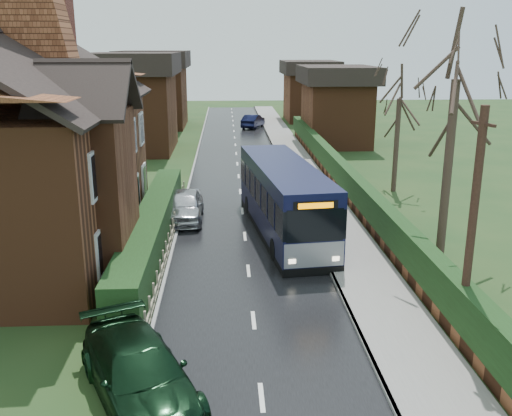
{
  "coord_description": "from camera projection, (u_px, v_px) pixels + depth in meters",
  "views": [
    {
      "loc": [
        -0.76,
        -17.89,
        8.19
      ],
      "look_at": [
        0.41,
        4.33,
        1.8
      ],
      "focal_mm": 40.0,
      "sensor_mm": 36.0,
      "label": 1
    }
  ],
  "objects": [
    {
      "name": "tree_right_far",
      "position": [
        400.0,
        92.0,
        31.56
      ],
      "size": [
        3.93,
        3.93,
        7.59
      ],
      "color": "#362720",
      "rests_on": "ground"
    },
    {
      "name": "ground",
      "position": [
        251.0,
        294.0,
        19.47
      ],
      "size": [
        140.0,
        140.0,
        0.0
      ],
      "primitive_type": "plane",
      "color": "#30421C",
      "rests_on": "ground"
    },
    {
      "name": "bus_stop_sign",
      "position": [
        318.0,
        196.0,
        24.86
      ],
      "size": [
        0.09,
        0.42,
        2.81
      ],
      "rotation": [
        0.0,
        0.0,
        0.07
      ],
      "color": "slate",
      "rests_on": "ground"
    },
    {
      "name": "pavement",
      "position": [
        325.0,
        209.0,
        29.27
      ],
      "size": [
        2.5,
        100.0,
        0.14
      ],
      "primitive_type": "cube",
      "color": "slate",
      "rests_on": "ground"
    },
    {
      "name": "right_wall_hedge",
      "position": [
        356.0,
        191.0,
        29.08
      ],
      "size": [
        0.6,
        50.0,
        1.8
      ],
      "color": "brown",
      "rests_on": "ground"
    },
    {
      "name": "car_distant",
      "position": [
        253.0,
        121.0,
        58.2
      ],
      "size": [
        2.69,
        4.35,
        1.35
      ],
      "primitive_type": "imported",
      "rotation": [
        0.0,
        0.0,
        2.81
      ],
      "color": "black",
      "rests_on": "ground"
    },
    {
      "name": "picket_fence",
      "position": [
        171.0,
        236.0,
        23.99
      ],
      "size": [
        0.1,
        16.0,
        0.9
      ],
      "primitive_type": null,
      "color": "gray",
      "rests_on": "ground"
    },
    {
      "name": "front_hedge",
      "position": [
        153.0,
        228.0,
        23.86
      ],
      "size": [
        1.2,
        16.0,
        1.6
      ],
      "primitive_type": "cube",
      "color": "black",
      "rests_on": "ground"
    },
    {
      "name": "tree_right_near",
      "position": [
        457.0,
        66.0,
        20.36
      ],
      "size": [
        4.63,
        4.63,
        9.99
      ],
      "color": "#372820",
      "rests_on": "ground"
    },
    {
      "name": "bus",
      "position": [
        284.0,
        200.0,
        25.31
      ],
      "size": [
        3.56,
        10.53,
        3.14
      ],
      "rotation": [
        0.0,
        0.0,
        0.12
      ],
      "color": "black",
      "rests_on": "ground"
    },
    {
      "name": "kerb_left",
      "position": [
        182.0,
        211.0,
        28.9
      ],
      "size": [
        0.12,
        100.0,
        0.1
      ],
      "primitive_type": "cube",
      "color": "gray",
      "rests_on": "ground"
    },
    {
      "name": "brick_house",
      "position": [
        24.0,
        145.0,
        22.41
      ],
      "size": [
        9.3,
        14.6,
        10.3
      ],
      "color": "brown",
      "rests_on": "ground"
    },
    {
      "name": "road",
      "position": [
        242.0,
        211.0,
        29.07
      ],
      "size": [
        6.0,
        100.0,
        0.02
      ],
      "primitive_type": "cube",
      "color": "black",
      "rests_on": "ground"
    },
    {
      "name": "car_green",
      "position": [
        139.0,
        372.0,
        13.47
      ],
      "size": [
        3.95,
        5.41,
        1.46
      ],
      "primitive_type": "imported",
      "rotation": [
        0.0,
        0.0,
        0.43
      ],
      "color": "black",
      "rests_on": "ground"
    },
    {
      "name": "telegraph_pole",
      "position": [
        472.0,
        230.0,
        15.31
      ],
      "size": [
        0.31,
        0.85,
        6.72
      ],
      "rotation": [
        0.0,
        0.0,
        0.28
      ],
      "color": "black",
      "rests_on": "ground"
    },
    {
      "name": "car_silver",
      "position": [
        185.0,
        206.0,
        27.44
      ],
      "size": [
        1.75,
        4.3,
        1.46
      ],
      "primitive_type": "imported",
      "rotation": [
        0.0,
        0.0,
        0.01
      ],
      "color": "silver",
      "rests_on": "ground"
    },
    {
      "name": "kerb_right",
      "position": [
        302.0,
        209.0,
        29.21
      ],
      "size": [
        0.12,
        100.0,
        0.14
      ],
      "primitive_type": "cube",
      "color": "gray",
      "rests_on": "ground"
    }
  ]
}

